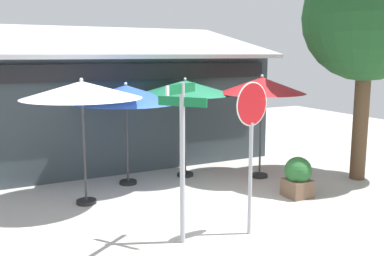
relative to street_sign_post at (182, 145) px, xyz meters
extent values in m
cube|color=#ADA8A0|center=(1.41, 1.06, -1.80)|extent=(28.00, 28.00, 0.10)
cube|color=#333D42|center=(1.18, 6.84, -0.17)|extent=(8.12, 4.32, 3.16)
cube|color=silver|center=(1.18, 6.69, 1.95)|extent=(8.62, 4.95, 1.09)
cube|color=black|center=(1.18, 4.63, 1.06)|extent=(7.52, 0.16, 0.44)
cylinder|color=#A8AAB2|center=(0.00, 0.00, -0.34)|extent=(0.09, 0.09, 2.82)
cube|color=#116B38|center=(0.00, 0.00, 0.96)|extent=(0.76, 0.57, 0.16)
cube|color=#116B38|center=(0.00, 0.00, 0.74)|extent=(0.57, 0.76, 0.16)
cube|color=white|center=(-0.39, -0.29, 0.96)|extent=(0.07, 0.06, 0.16)
cylinder|color=#A8AAB2|center=(1.26, -0.23, -0.71)|extent=(0.07, 0.07, 2.08)
cylinder|color=white|center=(1.26, -0.23, 0.66)|extent=(0.77, 0.20, 0.79)
cylinder|color=red|center=(1.26, -0.23, 0.66)|extent=(0.72, 0.20, 0.74)
cylinder|color=black|center=(-1.03, 2.78, -1.71)|extent=(0.44, 0.44, 0.08)
cylinder|color=#333335|center=(-1.03, 2.78, -0.55)|extent=(0.05, 0.05, 2.40)
cone|color=white|center=(-1.03, 2.78, 0.78)|extent=(2.57, 2.57, 0.37)
sphere|color=silver|center=(-1.03, 2.78, 0.99)|extent=(0.08, 0.08, 0.08)
cylinder|color=black|center=(0.27, 3.78, -1.71)|extent=(0.44, 0.44, 0.08)
cylinder|color=#333335|center=(0.27, 3.78, -0.68)|extent=(0.05, 0.05, 2.14)
cone|color=#2D56B7|center=(0.27, 3.78, 0.56)|extent=(2.69, 2.69, 0.44)
sphere|color=silver|center=(0.27, 3.78, 0.81)|extent=(0.08, 0.08, 0.08)
cylinder|color=black|center=(1.90, 3.77, -1.71)|extent=(0.44, 0.44, 0.08)
cylinder|color=#333335|center=(1.90, 3.77, -0.61)|extent=(0.05, 0.05, 2.28)
cone|color=#1E724C|center=(1.90, 3.77, 0.67)|extent=(2.56, 2.56, 0.37)
sphere|color=silver|center=(1.90, 3.77, 0.88)|extent=(0.08, 0.08, 0.08)
cylinder|color=black|center=(3.64, 2.76, -1.71)|extent=(0.44, 0.44, 0.08)
cylinder|color=#333335|center=(3.64, 2.76, -0.59)|extent=(0.05, 0.05, 2.32)
cone|color=#B21E23|center=(3.64, 2.76, 0.73)|extent=(2.29, 2.29, 0.42)
sphere|color=silver|center=(3.64, 2.76, 0.97)|extent=(0.08, 0.08, 0.08)
cylinder|color=brown|center=(5.88, 1.46, -0.25)|extent=(0.39, 0.39, 3.00)
sphere|color=#1E4C23|center=(5.88, 1.46, 2.46)|extent=(3.24, 3.24, 3.24)
cube|color=brown|center=(3.46, 1.02, -1.55)|extent=(0.57, 0.57, 0.41)
sphere|color=#28602D|center=(3.46, 1.02, -1.12)|extent=(0.63, 0.63, 0.63)
camera|label=1|loc=(-3.13, -6.52, 1.53)|focal=40.62mm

